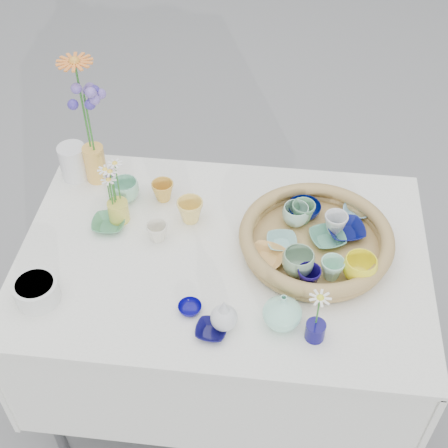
# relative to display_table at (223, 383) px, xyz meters

# --- Properties ---
(ground) EXTENTS (80.00, 80.00, 0.00)m
(ground) POSITION_rel_display_table_xyz_m (0.00, 0.00, 0.00)
(ground) COLOR gray
(display_table) EXTENTS (1.26, 0.86, 0.77)m
(display_table) POSITION_rel_display_table_xyz_m (0.00, 0.00, 0.00)
(display_table) COLOR white
(display_table) RESTS_ON ground
(wicker_tray) EXTENTS (0.47, 0.47, 0.08)m
(wicker_tray) POSITION_rel_display_table_xyz_m (0.28, 0.05, 0.80)
(wicker_tray) COLOR #997345
(wicker_tray) RESTS_ON display_table
(tray_ceramic_0) EXTENTS (0.14, 0.14, 0.03)m
(tray_ceramic_0) POSITION_rel_display_table_xyz_m (0.24, 0.19, 0.80)
(tray_ceramic_0) COLOR #030D4B
(tray_ceramic_0) RESTS_ON wicker_tray
(tray_ceramic_1) EXTENTS (0.14, 0.14, 0.03)m
(tray_ceramic_1) POSITION_rel_display_table_xyz_m (0.37, 0.11, 0.80)
(tray_ceramic_1) COLOR #080D54
(tray_ceramic_1) RESTS_ON wicker_tray
(tray_ceramic_2) EXTENTS (0.11, 0.11, 0.08)m
(tray_ceramic_2) POSITION_rel_display_table_xyz_m (0.41, -0.07, 0.82)
(tray_ceramic_2) COLOR yellow
(tray_ceramic_2) RESTS_ON wicker_tray
(tray_ceramic_3) EXTENTS (0.14, 0.14, 0.03)m
(tray_ceramic_3) POSITION_rel_display_table_xyz_m (0.32, 0.07, 0.80)
(tray_ceramic_3) COLOR #55997B
(tray_ceramic_3) RESTS_ON wicker_tray
(tray_ceramic_4) EXTENTS (0.12, 0.12, 0.08)m
(tray_ceramic_4) POSITION_rel_display_table_xyz_m (0.23, -0.07, 0.82)
(tray_ceramic_4) COLOR #81A782
(tray_ceramic_4) RESTS_ON wicker_tray
(tray_ceramic_5) EXTENTS (0.11, 0.11, 0.02)m
(tray_ceramic_5) POSITION_rel_display_table_xyz_m (0.18, 0.04, 0.79)
(tray_ceramic_5) COLOR #84C0B6
(tray_ceramic_5) RESTS_ON wicker_tray
(tray_ceramic_6) EXTENTS (0.11, 0.11, 0.07)m
(tray_ceramic_6) POSITION_rel_display_table_xyz_m (0.21, 0.14, 0.82)
(tray_ceramic_6) COLOR #A3CEB6
(tray_ceramic_6) RESTS_ON wicker_tray
(tray_ceramic_7) EXTENTS (0.09, 0.09, 0.07)m
(tray_ceramic_7) POSITION_rel_display_table_xyz_m (0.34, 0.11, 0.82)
(tray_ceramic_7) COLOR silver
(tray_ceramic_7) RESTS_ON wicker_tray
(tray_ceramic_8) EXTENTS (0.10, 0.10, 0.02)m
(tray_ceramic_8) POSITION_rel_display_table_xyz_m (0.41, 0.21, 0.79)
(tray_ceramic_8) COLOR #80BCE1
(tray_ceramic_8) RESTS_ON wicker_tray
(tray_ceramic_9) EXTENTS (0.09, 0.09, 0.06)m
(tray_ceramic_9) POSITION_rel_display_table_xyz_m (0.26, -0.11, 0.82)
(tray_ceramic_9) COLOR #0D0541
(tray_ceramic_9) RESTS_ON wicker_tray
(tray_ceramic_10) EXTENTS (0.13, 0.13, 0.03)m
(tray_ceramic_10) POSITION_rel_display_table_xyz_m (0.13, -0.03, 0.80)
(tray_ceramic_10) COLOR tan
(tray_ceramic_10) RESTS_ON wicker_tray
(tray_ceramic_11) EXTENTS (0.08, 0.08, 0.07)m
(tray_ceramic_11) POSITION_rel_display_table_xyz_m (0.33, -0.07, 0.82)
(tray_ceramic_11) COLOR #9AD7B9
(tray_ceramic_11) RESTS_ON wicker_tray
(tray_ceramic_12) EXTENTS (0.09, 0.09, 0.07)m
(tray_ceramic_12) POSITION_rel_display_table_xyz_m (0.24, 0.15, 0.82)
(tray_ceramic_12) COLOR #598E67
(tray_ceramic_12) RESTS_ON wicker_tray
(loose_ceramic_0) EXTENTS (0.09, 0.09, 0.07)m
(loose_ceramic_0) POSITION_rel_display_table_xyz_m (-0.23, 0.22, 0.80)
(loose_ceramic_0) COLOR gold
(loose_ceramic_0) RESTS_ON display_table
(loose_ceramic_1) EXTENTS (0.11, 0.11, 0.08)m
(loose_ceramic_1) POSITION_rel_display_table_xyz_m (-0.12, 0.13, 0.80)
(loose_ceramic_1) COLOR #EFCD62
(loose_ceramic_1) RESTS_ON display_table
(loose_ceramic_2) EXTENTS (0.11, 0.11, 0.03)m
(loose_ceramic_2) POSITION_rel_display_table_xyz_m (-0.38, 0.07, 0.78)
(loose_ceramic_2) COLOR #4A8E61
(loose_ceramic_2) RESTS_ON display_table
(loose_ceramic_3) EXTENTS (0.08, 0.08, 0.06)m
(loose_ceramic_3) POSITION_rel_display_table_xyz_m (-0.21, 0.03, 0.80)
(loose_ceramic_3) COLOR beige
(loose_ceramic_3) RESTS_ON display_table
(loose_ceramic_4) EXTENTS (0.07, 0.07, 0.02)m
(loose_ceramic_4) POSITION_rel_display_table_xyz_m (-0.07, -0.23, 0.78)
(loose_ceramic_4) COLOR #07036B
(loose_ceramic_4) RESTS_ON display_table
(loose_ceramic_5) EXTENTS (0.11, 0.11, 0.07)m
(loose_ceramic_5) POSITION_rel_display_table_xyz_m (-0.35, 0.21, 0.80)
(loose_ceramic_5) COLOR #8ACBAA
(loose_ceramic_5) RESTS_ON display_table
(loose_ceramic_6) EXTENTS (0.10, 0.10, 0.02)m
(loose_ceramic_6) POSITION_rel_display_table_xyz_m (0.00, -0.30, 0.78)
(loose_ceramic_6) COLOR #0C0A3F
(loose_ceramic_6) RESTS_ON display_table
(fluted_bowl) EXTENTS (0.14, 0.14, 0.07)m
(fluted_bowl) POSITION_rel_display_table_xyz_m (-0.51, -0.24, 0.80)
(fluted_bowl) COLOR silver
(fluted_bowl) RESTS_ON display_table
(bud_vase_paleblue) EXTENTS (0.09, 0.09, 0.12)m
(bud_vase_paleblue) POSITION_rel_display_table_xyz_m (0.03, -0.27, 0.82)
(bud_vase_paleblue) COLOR silver
(bud_vase_paleblue) RESTS_ON display_table
(bud_vase_seafoam) EXTENTS (0.14, 0.14, 0.11)m
(bud_vase_seafoam) POSITION_rel_display_table_xyz_m (0.19, -0.24, 0.82)
(bud_vase_seafoam) COLOR #9FEDCD
(bud_vase_seafoam) RESTS_ON display_table
(bud_vase_cobalt) EXTENTS (0.07, 0.07, 0.06)m
(bud_vase_cobalt) POSITION_rel_display_table_xyz_m (0.28, -0.28, 0.79)
(bud_vase_cobalt) COLOR #0E0956
(bud_vase_cobalt) RESTS_ON display_table
(single_daisy) EXTENTS (0.08, 0.08, 0.12)m
(single_daisy) POSITION_rel_display_table_xyz_m (0.28, -0.27, 0.87)
(single_daisy) COLOR white
(single_daisy) RESTS_ON bud_vase_cobalt
(tall_vase_yellow) EXTENTS (0.08, 0.08, 0.14)m
(tall_vase_yellow) POSITION_rel_display_table_xyz_m (-0.47, 0.30, 0.83)
(tall_vase_yellow) COLOR #EDAE48
(tall_vase_yellow) RESTS_ON display_table
(gerbera) EXTENTS (0.15, 0.15, 0.34)m
(gerbera) POSITION_rel_display_table_xyz_m (-0.48, 0.30, 1.06)
(gerbera) COLOR orange
(gerbera) RESTS_ON tall_vase_yellow
(hydrangea) EXTENTS (0.09, 0.09, 0.30)m
(hydrangea) POSITION_rel_display_table_xyz_m (-0.47, 0.29, 1.01)
(hydrangea) COLOR #3F309C
(hydrangea) RESTS_ON tall_vase_yellow
(white_pitcher) EXTENTS (0.14, 0.10, 0.13)m
(white_pitcher) POSITION_rel_display_table_xyz_m (-0.55, 0.30, 0.83)
(white_pitcher) COLOR silver
(white_pitcher) RESTS_ON display_table
(daisy_cup) EXTENTS (0.09, 0.09, 0.07)m
(daisy_cup) POSITION_rel_display_table_xyz_m (-0.35, 0.11, 0.80)
(daisy_cup) COLOR gold
(daisy_cup) RESTS_ON display_table
(daisy_posy) EXTENTS (0.10, 0.10, 0.15)m
(daisy_posy) POSITION_rel_display_table_xyz_m (-0.36, 0.11, 0.91)
(daisy_posy) COLOR white
(daisy_posy) RESTS_ON daisy_cup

